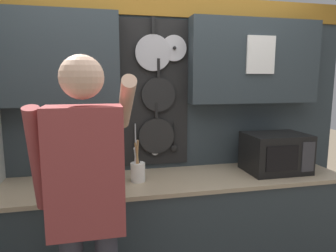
% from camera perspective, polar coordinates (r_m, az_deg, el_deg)
% --- Properties ---
extents(base_cabinet_counter, '(2.56, 0.60, 0.91)m').
position_cam_1_polar(base_cabinet_counter, '(2.49, 1.97, -19.96)').
color(base_cabinet_counter, '#2D383D').
rests_on(base_cabinet_counter, ground_plane).
extents(back_wall_unit, '(3.13, 0.22, 2.30)m').
position_cam_1_polar(back_wall_unit, '(2.45, 0.84, 4.04)').
color(back_wall_unit, '#2D383D').
rests_on(back_wall_unit, ground_plane).
extents(microwave, '(0.48, 0.35, 0.31)m').
position_cam_1_polar(microwave, '(2.57, 19.78, -4.80)').
color(microwave, black).
rests_on(microwave, base_cabinet_counter).
extents(knife_block, '(0.12, 0.16, 0.29)m').
position_cam_1_polar(knife_block, '(2.20, -16.97, -8.26)').
color(knife_block, brown).
rests_on(knife_block, base_cabinet_counter).
extents(utensil_crock, '(0.11, 0.11, 0.32)m').
position_cam_1_polar(utensil_crock, '(2.22, -5.78, -8.43)').
color(utensil_crock, white).
rests_on(utensil_crock, base_cabinet_counter).
extents(person, '(0.54, 0.64, 1.77)m').
position_cam_1_polar(person, '(1.64, -15.22, -12.42)').
color(person, '#383842').
rests_on(person, ground_plane).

